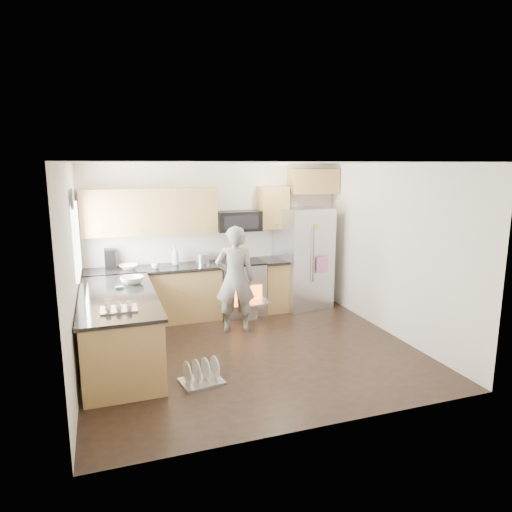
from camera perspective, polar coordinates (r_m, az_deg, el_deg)
name	(u,v)px	position (r m, az deg, el deg)	size (l,w,h in m)	color
ground	(252,351)	(6.53, -0.49, -11.84)	(4.50, 4.50, 0.00)	black
room_shell	(249,233)	(6.08, -0.90, 2.85)	(4.54, 4.04, 2.62)	silver
back_cabinet_run	(186,262)	(7.73, -8.72, -0.79)	(4.45, 0.64, 2.50)	#A07A40
peninsula	(120,328)	(6.31, -16.67, -8.67)	(0.96, 2.36, 1.03)	#A07A40
stove_range	(240,275)	(7.95, -1.95, -2.45)	(0.76, 0.97, 1.79)	#B7B7BC
refrigerator	(304,258)	(8.32, 5.99, -0.24)	(1.00, 0.84, 1.82)	#B7B7BC
person	(235,279)	(7.05, -2.64, -2.93)	(0.61, 0.40, 1.67)	gray
dish_rack	(201,376)	(5.69, -6.84, -14.69)	(0.55, 0.47, 0.30)	#B7B7BC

